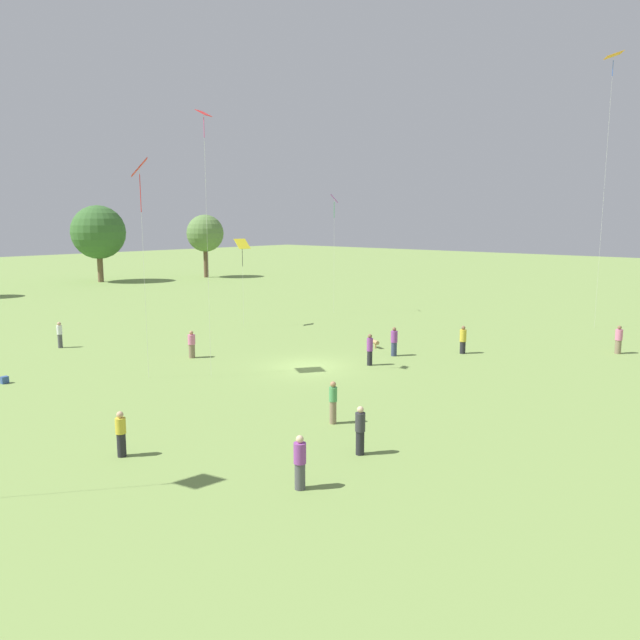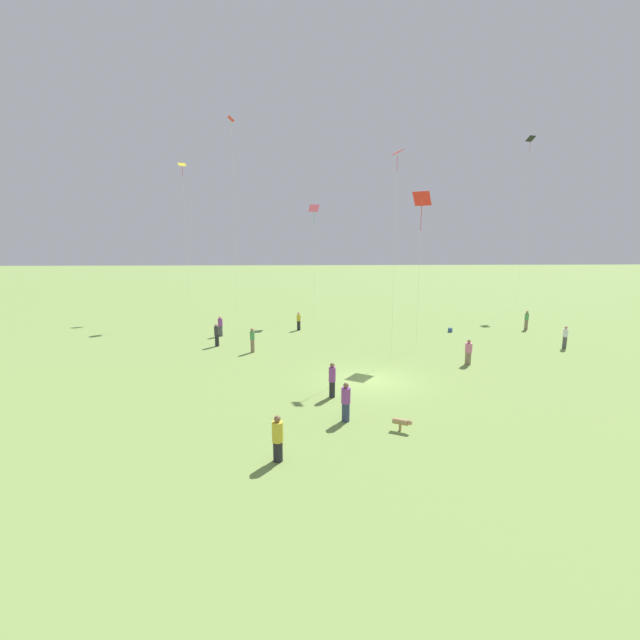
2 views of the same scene
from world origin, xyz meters
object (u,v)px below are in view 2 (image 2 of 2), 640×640
at_px(person_6, 217,335).
at_px(person_10, 278,439).
at_px(kite_2, 530,150).
at_px(person_4, 252,340).
at_px(kite_9, 397,169).
at_px(kite_7, 314,212).
at_px(person_9, 565,337).
at_px(kite_3, 232,138).
at_px(person_8, 527,320).
at_px(kite_8, 422,203).
at_px(dog_0, 402,422).
at_px(person_0, 299,321).
at_px(person_7, 346,402).
at_px(person_1, 220,326).
at_px(person_2, 468,352).
at_px(kite_4, 182,174).
at_px(picnic_bag_0, 450,330).
at_px(person_3, 332,380).

height_order(person_6, person_10, person_6).
height_order(person_6, kite_2, kite_2).
relative_size(person_4, kite_9, 0.13).
bearing_deg(kite_7, person_9, 175.11).
relative_size(person_9, kite_3, 0.08).
distance_m(person_8, kite_8, 16.36).
bearing_deg(person_9, dog_0, 121.83).
bearing_deg(person_6, person_0, 121.59).
distance_m(person_7, kite_9, 16.32).
relative_size(person_1, person_7, 0.97).
height_order(person_0, person_4, person_4).
height_order(person_0, kite_3, kite_3).
bearing_deg(kite_7, person_6, 90.74).
distance_m(kite_7, dog_0, 29.66).
bearing_deg(kite_2, person_4, 63.23).
bearing_deg(person_8, person_2, -150.52).
height_order(person_4, person_9, person_4).
height_order(person_6, person_7, person_7).
height_order(person_6, kite_7, kite_7).
xyz_separation_m(person_6, person_9, (1.72, 26.03, -0.03)).
bearing_deg(kite_7, person_4, 104.13).
distance_m(person_7, kite_4, 38.30).
relative_size(kite_2, kite_9, 1.45).
relative_size(kite_4, dog_0, 20.38).
bearing_deg(person_1, picnic_bag_0, -7.20).
xyz_separation_m(kite_7, picnic_bag_0, (8.00, 11.76, -10.58)).
distance_m(person_9, kite_7, 25.13).
distance_m(person_0, person_2, 15.83).
bearing_deg(person_8, person_10, -151.98).
bearing_deg(kite_7, person_0, 109.43).
xyz_separation_m(person_2, kite_9, (-2.18, -4.55, 11.63)).
bearing_deg(kite_3, person_1, -157.39).
xyz_separation_m(person_6, kite_4, (-18.04, -6.66, 14.30)).
distance_m(person_3, picnic_bag_0, 19.33).
height_order(person_7, person_9, person_7).
height_order(kite_3, kite_8, kite_3).
bearing_deg(person_8, person_9, -114.38).
xyz_separation_m(person_1, person_4, (5.45, 3.30, 0.04)).
height_order(person_10, picnic_bag_0, person_10).
relative_size(person_10, picnic_bag_0, 4.81).
xyz_separation_m(person_2, person_9, (-3.88, 8.81, 0.05)).
distance_m(kite_2, picnic_bag_0, 27.01).
relative_size(person_3, person_6, 1.02).
relative_size(person_8, kite_7, 0.15).
bearing_deg(kite_7, kite_2, -131.97).
height_order(kite_8, dog_0, kite_8).
height_order(person_1, kite_8, kite_8).
height_order(person_9, person_10, person_10).
xyz_separation_m(person_3, dog_0, (4.09, 2.67, -0.53)).
bearing_deg(person_2, kite_4, -5.08).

